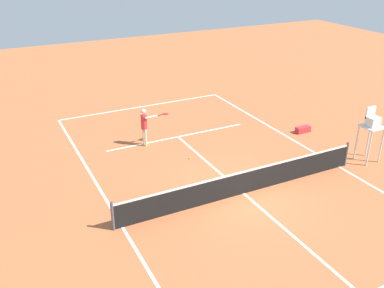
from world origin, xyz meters
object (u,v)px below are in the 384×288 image
object	(u,v)px
player_serving	(145,124)
tennis_ball	(190,158)
umpire_chair	(372,126)
equipment_bag	(303,129)

from	to	relation	value
player_serving	tennis_ball	world-z (taller)	player_serving
tennis_ball	umpire_chair	distance (m)	7.77
tennis_ball	umpire_chair	bearing A→B (deg)	152.35
umpire_chair	equipment_bag	xyz separation A→B (m)	(0.43, -3.62, -1.46)
tennis_ball	equipment_bag	xyz separation A→B (m)	(-6.31, -0.09, 0.12)
umpire_chair	equipment_bag	distance (m)	3.93
equipment_bag	umpire_chair	bearing A→B (deg)	96.77
player_serving	umpire_chair	distance (m)	9.79
tennis_ball	equipment_bag	size ratio (longest dim) A/B	0.09
umpire_chair	equipment_bag	world-z (taller)	umpire_chair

